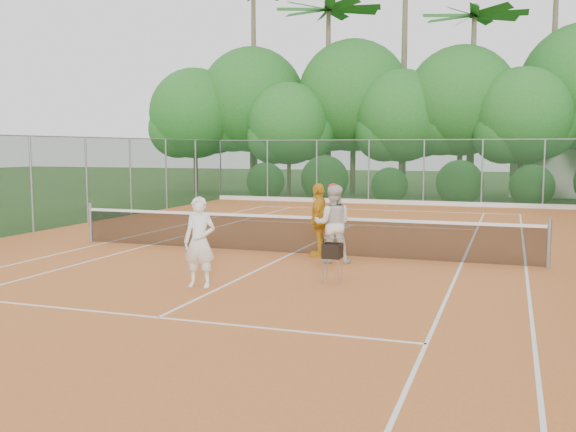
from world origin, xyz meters
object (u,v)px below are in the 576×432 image
(player_yellow, at_px, (319,220))
(ball_hopper, at_px, (333,252))
(player_white, at_px, (200,242))
(player_center_grp, at_px, (333,224))

(player_yellow, height_order, ball_hopper, player_yellow)
(player_white, height_order, player_center_grp, player_center_grp)
(player_white, bearing_deg, player_yellow, 69.08)
(player_center_grp, distance_m, player_yellow, 0.93)
(ball_hopper, bearing_deg, player_yellow, 117.15)
(player_white, distance_m, player_center_grp, 3.73)
(player_center_grp, relative_size, player_yellow, 1.02)
(player_white, height_order, ball_hopper, player_white)
(player_center_grp, height_order, ball_hopper, player_center_grp)
(player_white, distance_m, ball_hopper, 2.58)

